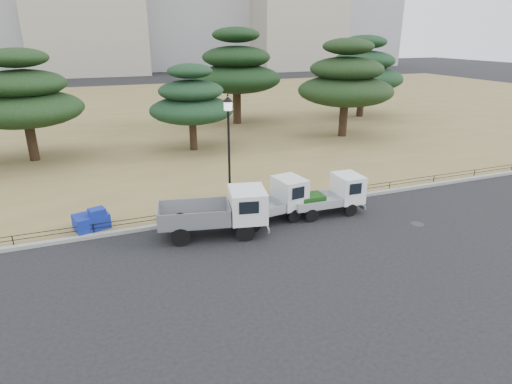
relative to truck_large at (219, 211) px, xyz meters
name	(u,v)px	position (x,y,z in m)	size (l,w,h in m)	color
ground	(273,236)	(2.01, -1.04, -1.08)	(220.00, 220.00, 0.00)	black
lawn	(157,114)	(2.01, 29.56, -1.00)	(120.00, 56.00, 0.15)	olive
curb	(251,212)	(2.01, 1.56, -1.00)	(120.00, 0.25, 0.16)	gray
truck_large	(219,211)	(0.00, 0.00, 0.00)	(4.69, 2.57, 1.94)	black
truck_kei_front	(273,201)	(2.69, 0.55, -0.15)	(3.69, 1.96, 1.86)	black
truck_kei_rear	(332,195)	(5.57, 0.34, -0.18)	(3.46, 1.59, 1.79)	black
street_lamp	(229,136)	(1.07, 1.86, 2.68)	(0.48, 0.48, 5.33)	black
pipe_fence	(250,204)	(2.01, 1.71, -0.64)	(38.00, 0.04, 0.40)	black
tarp_pile	(92,220)	(-5.02, 2.23, -0.56)	(1.59, 1.33, 0.91)	#132798
manhole	(417,224)	(8.51, -2.24, -1.07)	(0.60, 0.60, 0.01)	#2D2D30
pine_west_near	(24,98)	(-8.28, 14.75, 3.14)	(7.06, 7.06, 7.06)	black
pine_center_left	(191,101)	(2.13, 13.64, 2.52)	(5.87, 5.87, 5.96)	black
pine_center_right	(236,69)	(8.13, 21.54, 3.94)	(7.91, 7.91, 8.40)	black
pine_east_near	(346,81)	(14.46, 13.60, 3.43)	(7.47, 7.47, 7.55)	black
pine_east_far	(363,70)	(20.83, 20.54, 3.53)	(7.69, 7.69, 7.73)	black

